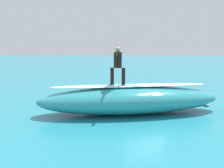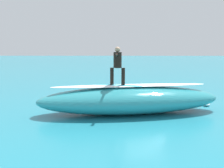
% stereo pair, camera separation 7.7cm
% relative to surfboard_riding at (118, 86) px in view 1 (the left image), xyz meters
% --- Properties ---
extents(ground_plane, '(120.00, 120.00, 0.00)m').
position_rel_surfboard_riding_xyz_m(ground_plane, '(-1.22, -2.27, -1.24)').
color(ground_plane, teal).
extents(wave_crest, '(8.35, 3.57, 1.20)m').
position_rel_surfboard_riding_xyz_m(wave_crest, '(-0.55, -0.09, -0.64)').
color(wave_crest, teal).
rests_on(wave_crest, ground_plane).
extents(wave_foam_lip, '(6.91, 1.90, 0.08)m').
position_rel_surfboard_riding_xyz_m(wave_foam_lip, '(-0.55, -0.09, -0.01)').
color(wave_foam_lip, white).
rests_on(wave_foam_lip, wave_crest).
extents(surfboard_riding, '(2.30, 0.80, 0.09)m').
position_rel_surfboard_riding_xyz_m(surfboard_riding, '(0.00, 0.00, 0.00)').
color(surfboard_riding, '#33B2D1').
rests_on(surfboard_riding, wave_crest).
extents(surfer_riding, '(0.65, 1.55, 1.63)m').
position_rel_surfboard_riding_xyz_m(surfer_riding, '(0.00, 0.00, 1.00)').
color(surfer_riding, black).
rests_on(surfer_riding, surfboard_riding).
extents(surfboard_paddling, '(2.01, 1.61, 0.09)m').
position_rel_surfboard_riding_xyz_m(surfboard_paddling, '(0.53, -3.21, -1.20)').
color(surfboard_paddling, '#E0563D').
rests_on(surfboard_paddling, ground_plane).
extents(surfer_paddling, '(1.49, 1.12, 0.30)m').
position_rel_surfboard_riding_xyz_m(surfer_paddling, '(0.43, -3.14, -1.03)').
color(surfer_paddling, black).
rests_on(surfer_paddling, surfboard_paddling).
extents(foam_patch_near, '(0.55, 0.68, 0.15)m').
position_rel_surfboard_riding_xyz_m(foam_patch_near, '(-4.42, -1.66, -1.17)').
color(foam_patch_near, white).
rests_on(foam_patch_near, ground_plane).
extents(foam_patch_mid, '(0.61, 0.77, 0.15)m').
position_rel_surfboard_riding_xyz_m(foam_patch_mid, '(-1.22, -3.27, -1.17)').
color(foam_patch_mid, white).
rests_on(foam_patch_mid, ground_plane).
extents(foam_patch_far, '(1.39, 1.36, 0.12)m').
position_rel_surfboard_riding_xyz_m(foam_patch_far, '(-2.08, -1.66, -1.18)').
color(foam_patch_far, white).
rests_on(foam_patch_far, ground_plane).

